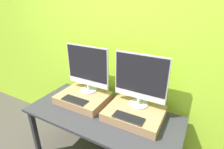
{
  "coord_description": "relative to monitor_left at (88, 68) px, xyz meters",
  "views": [
    {
      "loc": [
        0.84,
        -0.95,
        1.86
      ],
      "look_at": [
        0.0,
        0.6,
        1.09
      ],
      "focal_mm": 28.0,
      "sensor_mm": 36.0,
      "label": 1
    }
  ],
  "objects": [
    {
      "name": "monitor_left",
      "position": [
        0.0,
        0.0,
        0.0
      ],
      "size": [
        0.56,
        0.2,
        0.57
      ],
      "color": "#B2B2B7",
      "rests_on": "wooden_riser_left"
    },
    {
      "name": "monitor_right",
      "position": [
        0.66,
        0.0,
        0.0
      ],
      "size": [
        0.56,
        0.2,
        0.57
      ],
      "color": "#B2B2B7",
      "rests_on": "wooden_riser_right"
    },
    {
      "name": "keyboard_left",
      "position": [
        0.0,
        -0.27,
        -0.29
      ],
      "size": [
        0.31,
        0.12,
        0.01
      ],
      "color": "#2D2D2D",
      "rests_on": "wooden_riser_left"
    },
    {
      "name": "wooden_riser_left",
      "position": [
        0.0,
        -0.11,
        -0.35
      ],
      "size": [
        0.58,
        0.46,
        0.09
      ],
      "color": "#99754C",
      "rests_on": "workbench"
    },
    {
      "name": "wall_back",
      "position": [
        0.33,
        0.22,
        0.2
      ],
      "size": [
        8.0,
        0.04,
        2.6
      ],
      "color": "#9ED12D",
      "rests_on": "ground_plane"
    },
    {
      "name": "wooden_riser_right",
      "position": [
        0.66,
        -0.11,
        -0.35
      ],
      "size": [
        0.58,
        0.46,
        0.09
      ],
      "color": "#99754C",
      "rests_on": "workbench"
    },
    {
      "name": "keyboard_right",
      "position": [
        0.66,
        -0.27,
        -0.29
      ],
      "size": [
        0.31,
        0.12,
        0.01
      ],
      "color": "#2D2D2D",
      "rests_on": "wooden_riser_right"
    },
    {
      "name": "workbench",
      "position": [
        0.33,
        -0.22,
        -0.46
      ],
      "size": [
        1.68,
        0.74,
        0.71
      ],
      "color": "#2D2D33",
      "rests_on": "ground_plane"
    }
  ]
}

